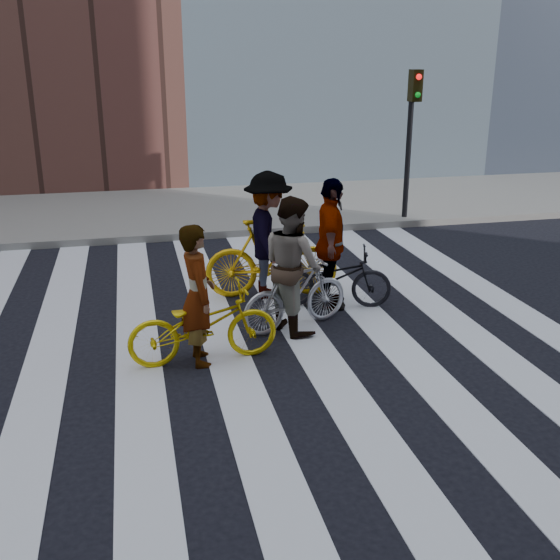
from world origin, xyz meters
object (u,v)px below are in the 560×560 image
object	(u,v)px
rider_left	(198,295)
bike_silver_mid	(296,294)
traffic_signal	(412,120)
bike_dark_rear	(333,278)
rider_rear	(331,244)
bike_yellow_left	(203,325)
rider_right	(268,236)
rider_mid	(292,265)
bike_yellow_right	(272,258)

from	to	relation	value
rider_left	bike_silver_mid	bearing A→B (deg)	-65.48
traffic_signal	bike_dark_rear	bearing A→B (deg)	-124.56
bike_dark_rear	rider_rear	distance (m)	0.52
bike_yellow_left	rider_right	bearing A→B (deg)	-34.72
bike_yellow_left	bike_dark_rear	distance (m)	2.55
rider_rear	rider_right	bearing A→B (deg)	66.21
bike_yellow_left	bike_silver_mid	xyz separation A→B (m)	(1.35, 0.75, 0.02)
bike_yellow_left	rider_left	xyz separation A→B (m)	(-0.05, 0.00, 0.39)
bike_yellow_left	rider_left	size ratio (longest dim) A/B	1.05
bike_silver_mid	rider_left	bearing A→B (deg)	98.33
rider_mid	bike_dark_rear	bearing A→B (deg)	-68.86
bike_silver_mid	bike_dark_rear	size ratio (longest dim) A/B	0.96
bike_yellow_right	rider_right	world-z (taller)	rider_right
rider_rear	traffic_signal	bearing A→B (deg)	-19.62
traffic_signal	rider_mid	size ratio (longest dim) A/B	1.79
bike_yellow_right	rider_mid	bearing A→B (deg)	-173.61
bike_silver_mid	bike_dark_rear	bearing A→B (deg)	-67.02
rider_left	rider_rear	world-z (taller)	rider_rear
bike_silver_mid	bike_yellow_right	xyz separation A→B (m)	(-0.04, 1.34, 0.12)
bike_dark_rear	rider_right	bearing A→B (deg)	67.91
bike_yellow_left	rider_rear	world-z (taller)	rider_rear
bike_silver_mid	rider_mid	xyz separation A→B (m)	(-0.05, 0.00, 0.43)
rider_left	bike_yellow_right	bearing A→B (deg)	-36.69
bike_dark_rear	rider_rear	world-z (taller)	rider_rear
rider_right	rider_mid	bearing A→B (deg)	-171.46
bike_dark_rear	rider_mid	world-z (taller)	rider_mid
bike_dark_rear	bike_yellow_right	bearing A→B (deg)	66.21
traffic_signal	rider_rear	xyz separation A→B (m)	(-3.21, -4.58, -1.31)
bike_yellow_left	rider_left	bearing A→B (deg)	86.42
bike_yellow_left	rider_rear	distance (m)	2.55
rider_mid	rider_right	size ratio (longest dim) A/B	0.95
bike_yellow_left	rider_left	distance (m)	0.39
bike_yellow_left	bike_dark_rear	xyz separation A→B (m)	(2.10, 1.44, -0.03)
traffic_signal	rider_left	xyz separation A→B (m)	(-5.31, -6.02, -1.41)
traffic_signal	rider_right	distance (m)	5.76
bike_yellow_left	bike_silver_mid	size ratio (longest dim) A/B	1.10
bike_silver_mid	bike_yellow_left	bearing A→B (deg)	99.20
bike_silver_mid	bike_yellow_right	bearing A→B (deg)	-18.02
bike_yellow_right	rider_mid	xyz separation A→B (m)	(-0.01, -1.34, 0.31)
bike_yellow_right	rider_mid	distance (m)	1.37
bike_yellow_left	bike_yellow_right	bearing A→B (deg)	-35.71
bike_yellow_right	rider_right	size ratio (longest dim) A/B	1.05
bike_silver_mid	rider_mid	size ratio (longest dim) A/B	0.90
bike_dark_rear	rider_left	bearing A→B (deg)	139.19
bike_silver_mid	rider_mid	bearing A→B (deg)	70.23
bike_yellow_left	bike_silver_mid	world-z (taller)	bike_silver_mid
traffic_signal	rider_mid	world-z (taller)	traffic_signal
traffic_signal	bike_yellow_left	xyz separation A→B (m)	(-5.26, -6.02, -1.80)
bike_silver_mid	rider_left	distance (m)	1.63
bike_yellow_left	traffic_signal	bearing A→B (deg)	-44.69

